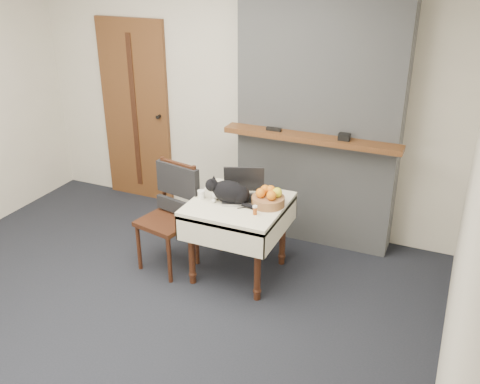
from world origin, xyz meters
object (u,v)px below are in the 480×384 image
(door, at_px, (136,112))
(side_table, at_px, (238,214))
(chair, at_px, (173,201))
(cat, at_px, (230,192))
(cream_jar, at_px, (201,194))
(laptop, at_px, (244,191))
(fruit_basket, at_px, (268,198))
(pill_bottle, at_px, (255,210))

(door, bearing_deg, side_table, -31.82)
(door, distance_m, chair, 1.61)
(side_table, distance_m, chair, 0.61)
(cat, xyz_separation_m, cream_jar, (-0.26, -0.02, -0.06))
(cream_jar, bearing_deg, door, 141.10)
(laptop, distance_m, chair, 0.65)
(side_table, bearing_deg, fruit_basket, 10.26)
(fruit_basket, bearing_deg, chair, -173.04)
(cat, distance_m, fruit_basket, 0.32)
(door, height_order, laptop, door)
(side_table, height_order, pill_bottle, pill_bottle)
(door, distance_m, laptop, 1.98)
(chair, bearing_deg, laptop, 25.36)
(side_table, xyz_separation_m, chair, (-0.60, -0.06, 0.03))
(pill_bottle, bearing_deg, cat, 156.02)
(side_table, distance_m, pill_bottle, 0.31)
(door, distance_m, cat, 1.99)
(side_table, bearing_deg, door, 148.18)
(door, xyz_separation_m, pill_bottle, (1.92, -1.21, -0.26))
(cat, bearing_deg, pill_bottle, -33.95)
(pill_bottle, height_order, chair, chair)
(cat, height_order, chair, chair)
(fruit_basket, distance_m, chair, 0.87)
(laptop, xyz_separation_m, chair, (-0.61, -0.15, -0.15))
(cream_jar, relative_size, pill_bottle, 0.92)
(laptop, xyz_separation_m, cat, (-0.06, -0.13, 0.03))
(door, bearing_deg, laptop, -29.47)
(door, bearing_deg, chair, -45.39)
(fruit_basket, bearing_deg, side_table, -169.74)
(side_table, bearing_deg, cream_jar, -169.75)
(cream_jar, height_order, chair, chair)
(laptop, bearing_deg, door, 129.85)
(door, relative_size, laptop, 4.68)
(laptop, distance_m, fruit_basket, 0.25)
(cat, bearing_deg, door, 136.42)
(door, distance_m, fruit_basket, 2.21)
(door, height_order, side_table, door)
(cat, distance_m, chair, 0.57)
(door, height_order, pill_bottle, door)
(door, distance_m, cream_jar, 1.80)
(cat, distance_m, pill_bottle, 0.30)
(cat, distance_m, cream_jar, 0.27)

